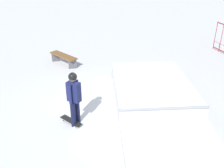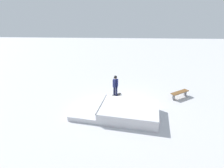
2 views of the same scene
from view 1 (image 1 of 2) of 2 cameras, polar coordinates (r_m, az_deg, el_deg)
The scene contains 5 objects.
ground_plane at distance 8.65m, azimuth 0.66°, elevation -5.88°, with size 60.00×60.00×0.00m, color silver.
skate_ramp at distance 8.88m, azimuth 9.30°, elevation -2.97°, with size 5.76×3.46×0.74m.
skater at distance 7.56m, azimuth -8.39°, elevation -2.48°, with size 0.41×0.43×1.73m.
skateboard at distance 8.13m, azimuth -9.06°, elevation -8.02°, with size 0.76×0.64×0.09m.
park_bench at distance 12.30m, azimuth -10.66°, elevation 5.77°, with size 1.56×1.22×0.48m.
Camera 1 is at (7.08, -1.75, 4.66)m, focal length 41.40 mm.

